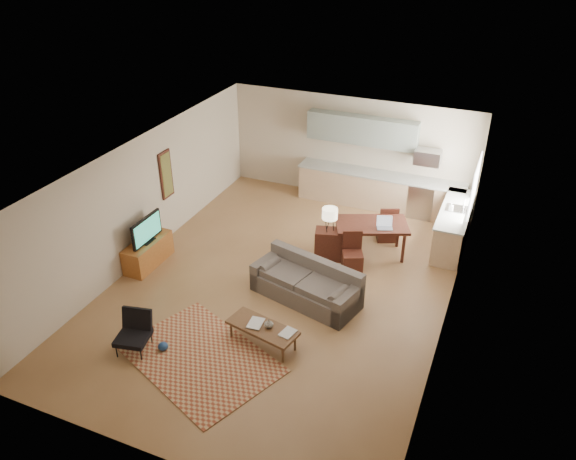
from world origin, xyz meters
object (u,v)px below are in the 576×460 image
at_px(console_table, 329,244).
at_px(sofa, 306,282).
at_px(dining_table, 371,239).
at_px(tv_credenza, 148,252).
at_px(armchair, 132,334).
at_px(coffee_table, 263,335).

bearing_deg(console_table, sofa, -102.21).
relative_size(sofa, dining_table, 1.45).
distance_m(sofa, tv_credenza, 3.60).
bearing_deg(console_table, armchair, -132.46).
distance_m(coffee_table, armchair, 2.25).
bearing_deg(console_table, dining_table, 15.68).
relative_size(coffee_table, tv_credenza, 1.04).
height_order(sofa, console_table, sofa).
xyz_separation_m(tv_credenza, dining_table, (4.31, 2.24, 0.11)).
distance_m(sofa, console_table, 1.62).
height_order(sofa, dining_table, dining_table).
bearing_deg(coffee_table, dining_table, 87.54).
bearing_deg(tv_credenza, dining_table, 27.46).
bearing_deg(sofa, tv_credenza, -163.18).
bearing_deg(dining_table, sofa, -131.70).
height_order(sofa, tv_credenza, sofa).
bearing_deg(tv_credenza, armchair, -60.18).
height_order(coffee_table, tv_credenza, tv_credenza).
relative_size(coffee_table, dining_table, 0.84).
xyz_separation_m(sofa, tv_credenza, (-3.60, -0.14, -0.10)).
relative_size(sofa, coffee_table, 1.74).
height_order(tv_credenza, console_table, console_table).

